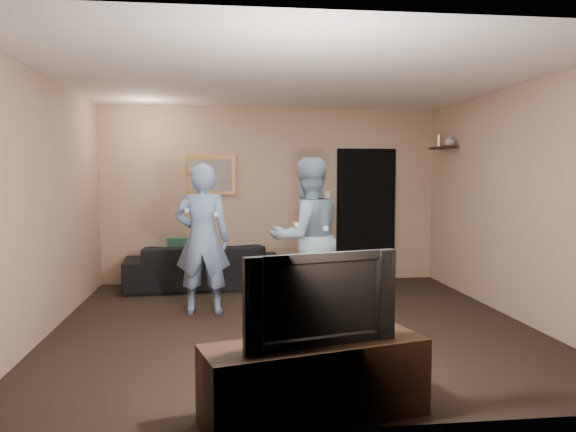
{
  "coord_description": "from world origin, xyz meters",
  "views": [
    {
      "loc": [
        -0.76,
        -5.88,
        1.62
      ],
      "look_at": [
        -0.01,
        0.3,
        1.15
      ],
      "focal_mm": 35.0,
      "sensor_mm": 36.0,
      "label": 1
    }
  ],
  "objects": [
    {
      "name": "ground",
      "position": [
        0.0,
        0.0,
        0.0
      ],
      "size": [
        5.0,
        5.0,
        0.0
      ],
      "primitive_type": "plane",
      "color": "black",
      "rests_on": "ground"
    },
    {
      "name": "ceiling",
      "position": [
        0.0,
        0.0,
        2.6
      ],
      "size": [
        5.0,
        5.0,
        0.04
      ],
      "primitive_type": "cube",
      "color": "silver",
      "rests_on": "wall_back"
    },
    {
      "name": "wall_back",
      "position": [
        0.0,
        2.5,
        1.3
      ],
      "size": [
        5.0,
        0.04,
        2.6
      ],
      "primitive_type": "cube",
      "color": "tan",
      "rests_on": "ground"
    },
    {
      "name": "wall_front",
      "position": [
        0.0,
        -2.5,
        1.3
      ],
      "size": [
        5.0,
        0.04,
        2.6
      ],
      "primitive_type": "cube",
      "color": "tan",
      "rests_on": "ground"
    },
    {
      "name": "wall_left",
      "position": [
        -2.5,
        0.0,
        1.3
      ],
      "size": [
        0.04,
        5.0,
        2.6
      ],
      "primitive_type": "cube",
      "color": "tan",
      "rests_on": "ground"
    },
    {
      "name": "wall_right",
      "position": [
        2.5,
        0.0,
        1.3
      ],
      "size": [
        0.04,
        5.0,
        2.6
      ],
      "primitive_type": "cube",
      "color": "tan",
      "rests_on": "ground"
    },
    {
      "name": "sofa",
      "position": [
        -1.01,
        2.08,
        0.32
      ],
      "size": [
        2.22,
        0.99,
        0.63
      ],
      "primitive_type": "imported",
      "rotation": [
        0.0,
        0.0,
        3.21
      ],
      "color": "black",
      "rests_on": "ground"
    },
    {
      "name": "throw_pillow",
      "position": [
        -1.26,
        2.08,
        0.48
      ],
      "size": [
        0.49,
        0.16,
        0.49
      ],
      "primitive_type": "cube",
      "rotation": [
        0.0,
        0.0,
        -0.01
      ],
      "color": "#194C3A",
      "rests_on": "sofa"
    },
    {
      "name": "painting_frame",
      "position": [
        -0.9,
        2.48,
        1.6
      ],
      "size": [
        0.72,
        0.05,
        0.57
      ],
      "primitive_type": "cube",
      "color": "olive",
      "rests_on": "wall_back"
    },
    {
      "name": "painting_canvas",
      "position": [
        -0.9,
        2.45,
        1.6
      ],
      "size": [
        0.62,
        0.01,
        0.47
      ],
      "primitive_type": "cube",
      "color": "slate",
      "rests_on": "painting_frame"
    },
    {
      "name": "doorway",
      "position": [
        1.45,
        2.47,
        1.0
      ],
      "size": [
        0.9,
        0.06,
        2.0
      ],
      "primitive_type": "cube",
      "color": "black",
      "rests_on": "ground"
    },
    {
      "name": "light_switch",
      "position": [
        0.85,
        2.48,
        1.3
      ],
      "size": [
        0.08,
        0.02,
        0.12
      ],
      "primitive_type": "cube",
      "color": "silver",
      "rests_on": "wall_back"
    },
    {
      "name": "wall_shelf",
      "position": [
        2.39,
        1.8,
        1.99
      ],
      "size": [
        0.2,
        0.6,
        0.03
      ],
      "primitive_type": "cube",
      "color": "black",
      "rests_on": "wall_right"
    },
    {
      "name": "shelf_vase",
      "position": [
        2.39,
        1.58,
        2.08
      ],
      "size": [
        0.16,
        0.16,
        0.15
      ],
      "primitive_type": "imported",
      "rotation": [
        0.0,
        0.0,
        0.12
      ],
      "color": "#A8A7AC",
      "rests_on": "wall_shelf"
    },
    {
      "name": "shelf_figurine",
      "position": [
        2.39,
        1.96,
        2.09
      ],
      "size": [
        0.06,
        0.06,
        0.18
      ],
      "primitive_type": "cylinder",
      "color": "silver",
      "rests_on": "wall_shelf"
    },
    {
      "name": "tv_console",
      "position": [
        -0.15,
        -2.32,
        0.25
      ],
      "size": [
        1.57,
        0.85,
        0.53
      ],
      "primitive_type": "cube",
      "rotation": [
        0.0,
        0.0,
        0.26
      ],
      "color": "black",
      "rests_on": "ground"
    },
    {
      "name": "television",
      "position": [
        -0.15,
        -2.32,
        0.82
      ],
      "size": [
        1.05,
        0.4,
        0.6
      ],
      "primitive_type": "imported",
      "rotation": [
        0.0,
        0.0,
        0.26
      ],
      "color": "black",
      "rests_on": "tv_console"
    },
    {
      "name": "wii_player_left",
      "position": [
        -0.97,
        0.62,
        0.87
      ],
      "size": [
        0.67,
        0.53,
        1.74
      ],
      "color": "#7597CC",
      "rests_on": "ground"
    },
    {
      "name": "wii_player_right",
      "position": [
        0.2,
        0.28,
        0.9
      ],
      "size": [
        1.02,
        0.89,
        1.8
      ],
      "color": "#7B9CB3",
      "rests_on": "ground"
    }
  ]
}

